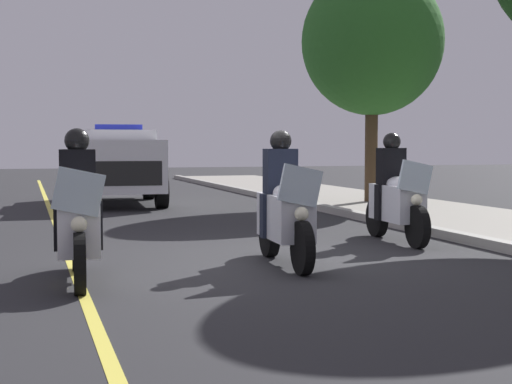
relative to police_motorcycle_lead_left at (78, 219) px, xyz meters
name	(u,v)px	position (x,y,z in m)	size (l,w,h in m)	color
ground_plane	(259,260)	(-0.89, 2.39, -0.70)	(80.00, 80.00, 0.00)	#28282B
curb_strip	(493,244)	(-0.89, 5.99, -0.62)	(48.00, 0.24, 0.15)	#9E9B93
lane_stripe_center	(73,269)	(-0.89, -0.01, -0.70)	(48.00, 0.12, 0.01)	#E0D14C
police_motorcycle_lead_left	(78,219)	(0.00, 0.00, 0.00)	(2.14, 0.60, 1.72)	black
police_motorcycle_lead_right	(284,210)	(-0.41, 2.58, 0.00)	(2.14, 0.60, 1.72)	black
police_motorcycle_trailing	(396,198)	(-2.01, 5.00, 0.00)	(2.14, 0.60, 1.72)	black
police_suv	(119,163)	(-10.94, 1.77, 0.37)	(5.00, 2.29, 2.05)	silver
tree_far_back	(372,42)	(-8.65, 7.79, 3.39)	(3.53, 3.53, 5.84)	#42301E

